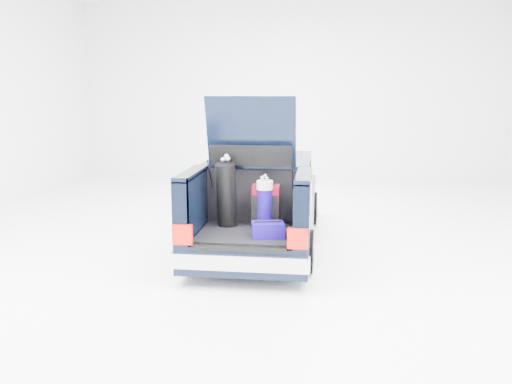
# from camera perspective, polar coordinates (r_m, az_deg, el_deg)

# --- Properties ---
(ground) EXTENTS (14.00, 14.00, 0.00)m
(ground) POSITION_cam_1_polar(r_m,az_deg,el_deg) (9.12, 0.40, -5.45)
(ground) COLOR white
(ground) RESTS_ON ground
(car) EXTENTS (1.87, 4.65, 2.47)m
(car) POSITION_cam_1_polar(r_m,az_deg,el_deg) (9.06, 0.49, -1.17)
(car) COLOR black
(car) RESTS_ON ground
(red_suitcase) EXTENTS (0.39, 0.25, 0.63)m
(red_suitcase) POSITION_cam_1_polar(r_m,az_deg,el_deg) (7.80, 1.04, -1.45)
(red_suitcase) COLOR #670314
(red_suitcase) RESTS_ON car
(black_golf_bag) EXTENTS (0.30, 0.44, 1.05)m
(black_golf_bag) POSITION_cam_1_polar(r_m,az_deg,el_deg) (7.74, -3.14, -0.28)
(black_golf_bag) COLOR black
(black_golf_bag) RESTS_ON car
(blue_golf_bag) EXTENTS (0.30, 0.30, 0.77)m
(blue_golf_bag) POSITION_cam_1_polar(r_m,az_deg,el_deg) (7.69, 0.93, -1.24)
(blue_golf_bag) COLOR black
(blue_golf_bag) RESTS_ON car
(blue_duffel) EXTENTS (0.47, 0.36, 0.22)m
(blue_duffel) POSITION_cam_1_polar(r_m,az_deg,el_deg) (7.27, 1.25, -3.98)
(blue_duffel) COLOR #14046E
(blue_duffel) RESTS_ON car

